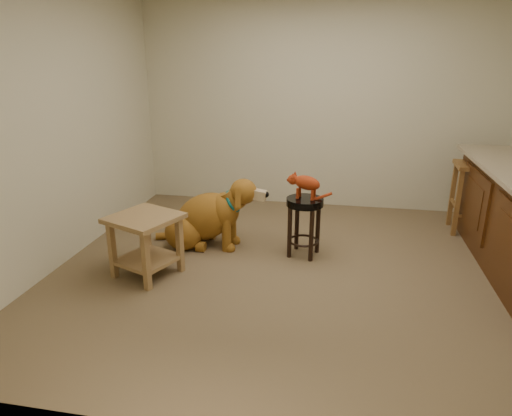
% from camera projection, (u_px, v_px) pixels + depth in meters
% --- Properties ---
extents(floor, '(4.50, 4.00, 0.01)m').
position_uv_depth(floor, '(301.00, 271.00, 4.22)').
color(floor, brown).
rests_on(floor, ground).
extents(room_shell, '(4.54, 4.04, 2.62)m').
position_uv_depth(room_shell, '(308.00, 84.00, 3.67)').
color(room_shell, beige).
rests_on(room_shell, ground).
extents(padded_stool, '(0.36, 0.36, 0.59)m').
position_uv_depth(padded_stool, '(304.00, 215.00, 4.42)').
color(padded_stool, black).
rests_on(padded_stool, ground).
extents(wood_stool, '(0.44, 0.44, 0.78)m').
position_uv_depth(wood_stool, '(472.00, 197.00, 5.02)').
color(wood_stool, brown).
rests_on(wood_stool, ground).
extents(side_table, '(0.71, 0.71, 0.56)m').
position_uv_depth(side_table, '(146.00, 236.00, 4.04)').
color(side_table, olive).
rests_on(side_table, ground).
extents(golden_retriever, '(1.25, 0.62, 0.79)m').
position_uv_depth(golden_retriever, '(206.00, 218.00, 4.70)').
color(golden_retriever, brown).
rests_on(golden_retriever, ground).
extents(tabby_kitten, '(0.45, 0.18, 0.28)m').
position_uv_depth(tabby_kitten, '(305.00, 183.00, 4.32)').
color(tabby_kitten, maroon).
rests_on(tabby_kitten, padded_stool).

